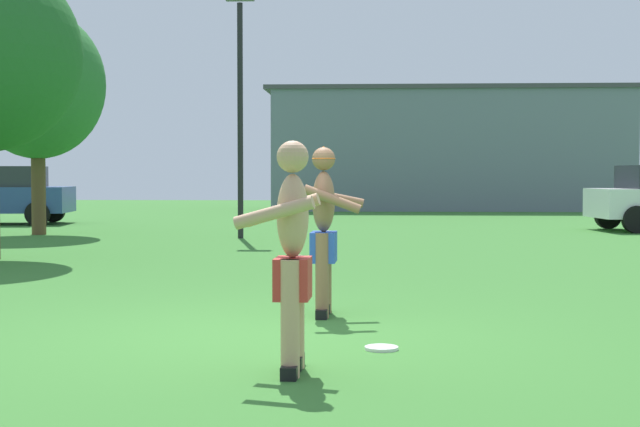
{
  "coord_description": "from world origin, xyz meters",
  "views": [
    {
      "loc": [
        0.91,
        -7.88,
        1.38
      ],
      "look_at": [
        0.44,
        1.33,
        0.99
      ],
      "focal_mm": 52.26,
      "sensor_mm": 36.0,
      "label": 1
    }
  ],
  "objects": [
    {
      "name": "ground_plane",
      "position": [
        0.0,
        0.0,
        0.0
      ],
      "size": [
        80.0,
        80.0,
        0.0
      ],
      "primitive_type": "plane",
      "color": "#38752D"
    },
    {
      "name": "tree_right_field",
      "position": [
        -6.53,
        12.81,
        3.38
      ],
      "size": [
        3.04,
        3.04,
        5.09
      ],
      "color": "brown",
      "rests_on": "ground_plane"
    },
    {
      "name": "lamp_post",
      "position": [
        -1.8,
        11.85,
        3.25
      ],
      "size": [
        0.6,
        0.24,
        5.24
      ],
      "color": "black",
      "rests_on": "ground_plane"
    },
    {
      "name": "outbuilding_behind_lot",
      "position": [
        4.0,
        27.88,
        2.31
      ],
      "size": [
        13.72,
        4.31,
        4.6
      ],
      "color": "slate",
      "rests_on": "ground_plane"
    },
    {
      "name": "player_with_cap",
      "position": [
        0.49,
        1.13,
        0.9
      ],
      "size": [
        0.58,
        0.61,
        1.65
      ],
      "color": "black",
      "rests_on": "ground_plane"
    },
    {
      "name": "frisbee",
      "position": [
        1.02,
        -0.61,
        0.01
      ],
      "size": [
        0.27,
        0.27,
        0.03
      ],
      "primitive_type": "cylinder",
      "color": "white",
      "rests_on": "ground_plane"
    },
    {
      "name": "player_in_red",
      "position": [
        0.39,
        -1.49,
        0.84
      ],
      "size": [
        0.58,
        0.6,
        1.61
      ],
      "color": "black",
      "rests_on": "ground_plane"
    }
  ]
}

